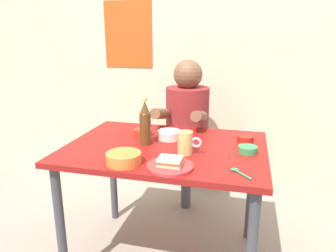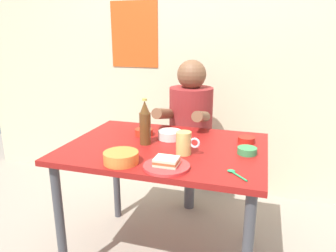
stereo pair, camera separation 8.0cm
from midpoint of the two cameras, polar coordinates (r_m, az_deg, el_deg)
wall_back at (r=2.68m, az=4.59°, el=15.35°), size 4.40×0.09×2.60m
dining_table at (r=1.79m, az=-1.68°, el=-6.39°), size 1.10×0.80×0.74m
stool at (r=2.47m, az=2.37°, el=-7.36°), size 0.34×0.34×0.45m
person_seated at (r=2.33m, az=2.43°, el=1.98°), size 0.33×0.56×0.72m
plate_orange at (r=1.47m, az=-1.18°, el=-7.34°), size 0.22×0.22×0.01m
sandwich at (r=1.46m, az=-1.18°, el=-6.44°), size 0.11×0.09×0.04m
beer_mug at (r=1.62m, az=1.83°, el=-3.07°), size 0.13×0.08×0.12m
beer_bottle at (r=1.75m, az=-5.47°, el=0.34°), size 0.06×0.06×0.26m
dip_bowl_green at (r=1.69m, az=12.97°, el=-4.16°), size 0.10×0.10×0.03m
sambal_bowl_red at (r=1.87m, az=12.68°, el=-2.21°), size 0.10×0.10×0.03m
soup_bowl_orange at (r=1.53m, az=-9.55°, el=-5.70°), size 0.17×0.17×0.05m
sauce_bowl_chili at (r=1.94m, az=-5.79°, el=-1.11°), size 0.11×0.11×0.04m
rice_bowl_white at (r=1.86m, az=-0.99°, el=-1.55°), size 0.14×0.14×0.05m
spoon at (r=1.45m, az=11.05°, el=-8.14°), size 0.10×0.10×0.01m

